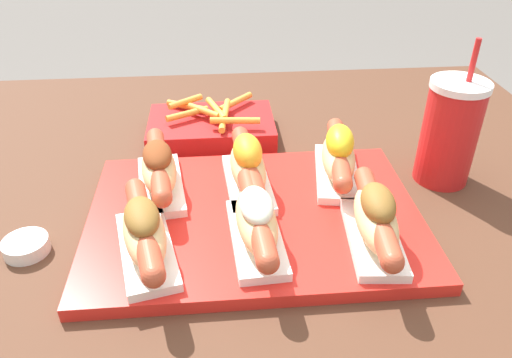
# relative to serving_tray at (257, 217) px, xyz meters

# --- Properties ---
(serving_tray) EXTENTS (0.44, 0.31, 0.02)m
(serving_tray) POSITION_rel_serving_tray_xyz_m (0.00, 0.00, 0.00)
(serving_tray) COLOR red
(serving_tray) RESTS_ON patio_table
(hot_dog_0) EXTENTS (0.09, 0.19, 0.07)m
(hot_dog_0) POSITION_rel_serving_tray_xyz_m (-0.14, -0.07, 0.04)
(hot_dog_0) COLOR white
(hot_dog_0) RESTS_ON serving_tray
(hot_dog_1) EXTENTS (0.07, 0.19, 0.07)m
(hot_dog_1) POSITION_rel_serving_tray_xyz_m (-0.00, -0.06, 0.04)
(hot_dog_1) COLOR white
(hot_dog_1) RESTS_ON serving_tray
(hot_dog_2) EXTENTS (0.07, 0.19, 0.07)m
(hot_dog_2) POSITION_rel_serving_tray_xyz_m (0.14, -0.07, 0.04)
(hot_dog_2) COLOR white
(hot_dog_2) RESTS_ON serving_tray
(hot_dog_3) EXTENTS (0.08, 0.19, 0.07)m
(hot_dog_3) POSITION_rel_serving_tray_xyz_m (-0.13, 0.07, 0.04)
(hot_dog_3) COLOR white
(hot_dog_3) RESTS_ON serving_tray
(hot_dog_4) EXTENTS (0.07, 0.19, 0.08)m
(hot_dog_4) POSITION_rel_serving_tray_xyz_m (-0.00, 0.06, 0.04)
(hot_dog_4) COLOR white
(hot_dog_4) RESTS_ON serving_tray
(hot_dog_5) EXTENTS (0.08, 0.19, 0.08)m
(hot_dog_5) POSITION_rel_serving_tray_xyz_m (0.13, 0.08, 0.04)
(hot_dog_5) COLOR white
(hot_dog_5) RESTS_ON serving_tray
(sauce_bowl) EXTENTS (0.06, 0.06, 0.02)m
(sauce_bowl) POSITION_rel_serving_tray_xyz_m (-0.29, -0.03, 0.00)
(sauce_bowl) COLOR white
(sauce_bowl) RESTS_ON patio_table
(drink_cup) EXTENTS (0.08, 0.08, 0.22)m
(drink_cup) POSITION_rel_serving_tray_xyz_m (0.30, 0.09, 0.07)
(drink_cup) COLOR red
(drink_cup) RESTS_ON patio_table
(fries_basket) EXTENTS (0.22, 0.15, 0.06)m
(fries_basket) POSITION_rel_serving_tray_xyz_m (-0.05, 0.26, 0.01)
(fries_basket) COLOR #B21919
(fries_basket) RESTS_ON patio_table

